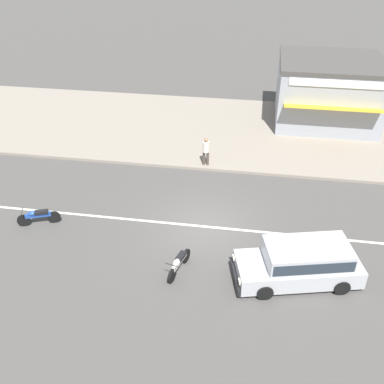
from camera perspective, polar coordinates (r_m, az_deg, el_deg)
name	(u,v)px	position (r m, az deg, el deg)	size (l,w,h in m)	color
ground_plane	(205,227)	(19.67, 1.69, -4.41)	(160.00, 160.00, 0.00)	#4C4947
lane_centre_stripe	(205,227)	(19.66, 1.69, -4.40)	(50.40, 0.14, 0.01)	silver
kerb_strip	(226,130)	(28.00, 4.34, 7.85)	(68.00, 10.00, 0.15)	gray
minivan_silver_1	(302,262)	(17.12, 13.78, -8.60)	(4.93, 2.85, 1.56)	#B7BABF
motorcycle_0	(179,263)	(17.23, -1.67, -9.00)	(0.73, 1.74, 0.80)	black
motorcycle_2	(38,216)	(20.68, -18.98, -2.92)	(1.76, 0.84, 0.80)	black
pedestrian_near_clock	(206,150)	(23.52, 1.78, 5.40)	(0.34, 0.34, 1.55)	#4C4238
shopfront_mid_block	(328,91)	(29.56, 16.86, 12.19)	(6.17, 6.21, 3.90)	#999EA8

